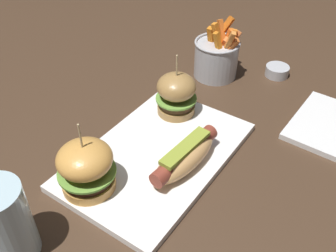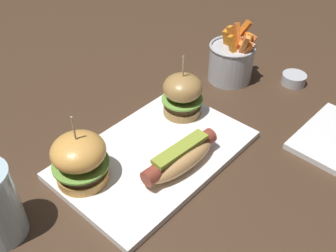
# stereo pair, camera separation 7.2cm
# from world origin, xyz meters

# --- Properties ---
(ground_plane) EXTENTS (3.00, 3.00, 0.00)m
(ground_plane) POSITION_xyz_m (0.00, 0.00, 0.00)
(ground_plane) COLOR #422D1E
(platter_main) EXTENTS (0.36, 0.23, 0.01)m
(platter_main) POSITION_xyz_m (0.00, 0.00, 0.01)
(platter_main) COLOR white
(platter_main) RESTS_ON ground
(hot_dog) EXTENTS (0.16, 0.07, 0.05)m
(hot_dog) POSITION_xyz_m (0.00, -0.06, 0.04)
(hot_dog) COLOR #E0A561
(hot_dog) RESTS_ON platter_main
(slider_left) EXTENTS (0.10, 0.10, 0.14)m
(slider_left) POSITION_xyz_m (-0.13, 0.05, 0.06)
(slider_left) COLOR gold
(slider_left) RESTS_ON platter_main
(slider_right) EXTENTS (0.09, 0.09, 0.13)m
(slider_right) POSITION_xyz_m (0.13, 0.04, 0.06)
(slider_right) COLOR #A37A42
(slider_right) RESTS_ON platter_main
(fries_bucket) EXTENTS (0.11, 0.11, 0.14)m
(fries_bucket) POSITION_xyz_m (0.32, 0.05, 0.05)
(fries_bucket) COLOR #B7BABF
(fries_bucket) RESTS_ON ground
(sauce_ramekin) EXTENTS (0.06, 0.06, 0.03)m
(sauce_ramekin) POSITION_xyz_m (0.41, -0.07, 0.01)
(sauce_ramekin) COLOR #B7BABF
(sauce_ramekin) RESTS_ON ground
(water_glass) EXTENTS (0.08, 0.08, 0.13)m
(water_glass) POSITION_xyz_m (-0.28, 0.06, 0.06)
(water_glass) COLOR silver
(water_glass) RESTS_ON ground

